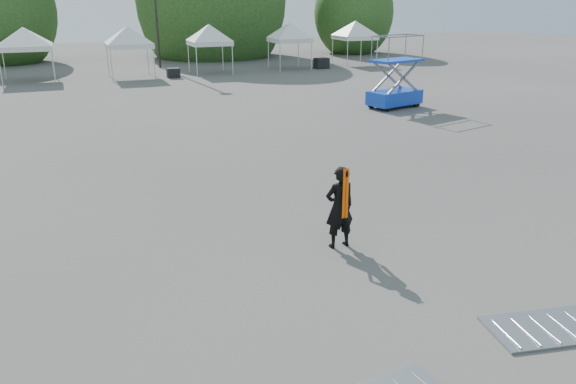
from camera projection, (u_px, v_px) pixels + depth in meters
name	position (u px, v px, depth m)	size (l,w,h in m)	color
ground	(264.00, 225.00, 13.29)	(120.00, 120.00, 0.00)	#474442
tree_far_e	(354.00, 13.00, 52.22)	(3.84, 3.84, 5.84)	#382314
tent_d	(23.00, 31.00, 34.74)	(4.47, 4.47, 3.88)	silver
tent_e	(128.00, 30.00, 36.21)	(4.04, 4.04, 3.88)	silver
tent_f	(209.00, 28.00, 38.22)	(3.80, 3.80, 3.88)	silver
tent_g	(290.00, 26.00, 40.72)	(3.73, 3.73, 3.88)	silver
tent_h	(355.00, 24.00, 43.33)	(3.92, 3.92, 3.88)	silver
man	(340.00, 207.00, 11.88)	(0.68, 0.46, 1.81)	black
scissor_lift	(396.00, 72.00, 26.78)	(2.87, 1.93, 3.39)	#0D11B0
barrier_mid	(552.00, 327.00, 9.14)	(2.24, 1.41, 0.07)	gray
crate_mid	(173.00, 73.00, 37.14)	(0.81, 0.63, 0.63)	black
crate_east	(321.00, 63.00, 41.85)	(0.99, 0.77, 0.77)	black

